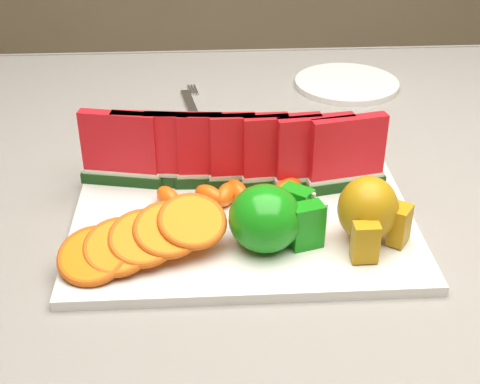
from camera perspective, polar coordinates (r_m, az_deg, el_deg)
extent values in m
cube|color=#50321F|center=(0.91, 5.48, -0.07)|extent=(1.40, 0.90, 0.03)
cube|color=gray|center=(0.90, 5.54, 0.97)|extent=(1.52, 1.02, 0.01)
cube|color=gray|center=(1.39, 2.36, 8.16)|extent=(1.52, 0.01, 0.20)
cube|color=silver|center=(0.80, 0.25, -2.21)|extent=(0.40, 0.30, 0.01)
ellipsoid|color=#0E8E09|center=(0.72, 2.16, -2.27)|extent=(0.09, 0.09, 0.07)
cube|color=#0E8E09|center=(0.73, 5.71, -2.95)|extent=(0.04, 0.03, 0.05)
cube|color=beige|center=(0.73, 6.17, -2.93)|extent=(0.03, 0.01, 0.05)
cube|color=#0E8E09|center=(0.76, 4.80, -1.49)|extent=(0.04, 0.04, 0.05)
cube|color=beige|center=(0.76, 5.25, -1.47)|extent=(0.03, 0.02, 0.05)
ellipsoid|color=olive|center=(0.74, 10.85, -1.41)|extent=(0.09, 0.09, 0.07)
cube|color=olive|center=(0.72, 10.64, -4.23)|extent=(0.03, 0.02, 0.04)
cube|color=olive|center=(0.75, 13.49, -2.75)|extent=(0.03, 0.03, 0.04)
cylinder|color=silver|center=(1.19, 9.09, 9.13)|extent=(0.23, 0.23, 0.01)
cube|color=silver|center=(1.08, -4.05, 6.89)|extent=(0.04, 0.17, 0.00)
cube|color=silver|center=(1.16, -4.29, 8.67)|extent=(0.01, 0.04, 0.00)
cube|color=silver|center=(1.16, -4.04, 8.68)|extent=(0.01, 0.04, 0.00)
cube|color=silver|center=(1.16, -3.79, 8.69)|extent=(0.01, 0.04, 0.00)
cube|color=#0F3B0B|center=(0.87, -9.97, 1.18)|extent=(0.11, 0.04, 0.01)
cube|color=silver|center=(0.86, -10.03, 1.75)|extent=(0.10, 0.04, 0.01)
cube|color=red|center=(0.84, -10.29, 4.25)|extent=(0.10, 0.04, 0.08)
cube|color=#0F3B0B|center=(0.86, -7.34, 1.12)|extent=(0.11, 0.04, 0.01)
cube|color=silver|center=(0.85, -7.39, 1.70)|extent=(0.10, 0.03, 0.01)
cube|color=red|center=(0.83, -7.58, 4.22)|extent=(0.10, 0.03, 0.08)
cube|color=#0F3B0B|center=(0.85, -4.68, 1.06)|extent=(0.11, 0.03, 0.01)
cube|color=silver|center=(0.85, -4.70, 1.65)|extent=(0.10, 0.03, 0.01)
cube|color=red|center=(0.83, -4.83, 4.18)|extent=(0.10, 0.02, 0.08)
cube|color=#0F3B0B|center=(0.85, -1.98, 1.00)|extent=(0.11, 0.02, 0.01)
cube|color=silver|center=(0.84, -1.99, 1.59)|extent=(0.10, 0.02, 0.01)
cube|color=red|center=(0.82, -2.04, 4.13)|extent=(0.10, 0.02, 0.08)
cube|color=#0F3B0B|center=(0.85, 0.74, 0.93)|extent=(0.11, 0.02, 0.01)
cube|color=silver|center=(0.84, 0.75, 1.52)|extent=(0.10, 0.02, 0.01)
cube|color=red|center=(0.82, 0.77, 4.07)|extent=(0.10, 0.02, 0.08)
cube|color=#0F3B0B|center=(0.85, 3.47, 0.86)|extent=(0.11, 0.03, 0.01)
cube|color=silver|center=(0.84, 3.49, 1.45)|extent=(0.10, 0.03, 0.01)
cube|color=red|center=(0.82, 3.58, 4.00)|extent=(0.10, 0.02, 0.08)
cube|color=#0F3B0B|center=(0.85, 6.19, 0.80)|extent=(0.11, 0.04, 0.01)
cube|color=silver|center=(0.84, 6.23, 1.38)|extent=(0.10, 0.03, 0.01)
cube|color=red|center=(0.82, 6.39, 3.92)|extent=(0.10, 0.03, 0.08)
cube|color=#0F3B0B|center=(0.85, 8.89, 0.72)|extent=(0.11, 0.04, 0.01)
cube|color=silver|center=(0.85, 8.95, 1.31)|extent=(0.10, 0.04, 0.01)
cube|color=red|center=(0.83, 9.18, 3.84)|extent=(0.10, 0.04, 0.08)
cylinder|color=#FA3400|center=(0.72, -12.45, -5.31)|extent=(0.08, 0.08, 0.03)
torus|color=red|center=(0.72, -12.45, -5.31)|extent=(0.09, 0.09, 0.03)
cylinder|color=#FA3400|center=(0.72, -10.35, -4.60)|extent=(0.07, 0.07, 0.03)
torus|color=red|center=(0.72, -10.35, -4.60)|extent=(0.08, 0.08, 0.03)
cylinder|color=#FA3400|center=(0.72, -8.25, -3.89)|extent=(0.07, 0.07, 0.03)
torus|color=red|center=(0.72, -8.25, -3.89)|extent=(0.08, 0.08, 0.03)
cylinder|color=#FA3400|center=(0.72, -6.17, -3.18)|extent=(0.08, 0.08, 0.03)
torus|color=red|center=(0.72, -6.17, -3.18)|extent=(0.09, 0.09, 0.03)
cylinder|color=#FA3400|center=(0.72, -4.10, -2.47)|extent=(0.08, 0.08, 0.03)
torus|color=red|center=(0.72, -4.10, -2.47)|extent=(0.09, 0.09, 0.03)
cylinder|color=#FA3400|center=(0.90, -7.81, 3.16)|extent=(0.08, 0.08, 0.03)
torus|color=red|center=(0.90, -7.81, 3.16)|extent=(0.09, 0.09, 0.03)
cylinder|color=#FA3400|center=(0.90, -4.76, 3.44)|extent=(0.08, 0.08, 0.03)
torus|color=red|center=(0.90, -4.76, 3.44)|extent=(0.09, 0.09, 0.03)
cylinder|color=#FA3400|center=(0.90, -1.70, 3.70)|extent=(0.09, 0.09, 0.03)
torus|color=red|center=(0.90, -1.70, 3.70)|extent=(0.10, 0.10, 0.03)
cylinder|color=#FA3400|center=(0.90, 1.37, 3.95)|extent=(0.09, 0.09, 0.03)
torus|color=red|center=(0.90, 1.37, 3.95)|extent=(0.11, 0.11, 0.03)
cylinder|color=#FA3400|center=(0.90, 4.43, 4.19)|extent=(0.10, 0.10, 0.03)
torus|color=red|center=(0.90, 4.43, 4.19)|extent=(0.11, 0.11, 0.03)
cylinder|color=#FA3400|center=(0.91, 7.46, 4.42)|extent=(0.10, 0.10, 0.03)
torus|color=red|center=(0.91, 7.46, 4.42)|extent=(0.11, 0.11, 0.03)
ellipsoid|color=orange|center=(0.81, -6.14, -0.50)|extent=(0.04, 0.05, 0.03)
ellipsoid|color=orange|center=(0.79, -4.35, -1.00)|extent=(0.04, 0.03, 0.03)
ellipsoid|color=orange|center=(0.81, -2.64, -0.32)|extent=(0.05, 0.04, 0.03)
ellipsoid|color=orange|center=(0.81, -1.18, -0.21)|extent=(0.04, 0.05, 0.03)
ellipsoid|color=orange|center=(0.81, -0.26, 0.09)|extent=(0.04, 0.05, 0.03)
ellipsoid|color=orange|center=(0.80, 1.47, -0.78)|extent=(0.02, 0.04, 0.03)
ellipsoid|color=orange|center=(0.79, 2.62, -0.94)|extent=(0.05, 0.04, 0.03)
ellipsoid|color=orange|center=(0.82, 4.08, 0.29)|extent=(0.05, 0.04, 0.03)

